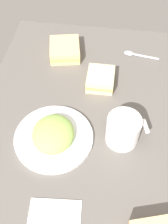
% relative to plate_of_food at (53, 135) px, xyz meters
% --- Properties ---
extents(tabletop, '(0.90, 0.64, 0.02)m').
position_rel_plate_of_food_xyz_m(tabletop, '(-0.08, 0.07, -0.03)').
color(tabletop, '#5B5651').
rests_on(tabletop, ground).
extents(plate_of_food, '(0.22, 0.22, 0.06)m').
position_rel_plate_of_food_xyz_m(plate_of_food, '(0.00, 0.00, 0.00)').
color(plate_of_food, white).
rests_on(plate_of_food, tabletop).
extents(coffee_mug_black, '(0.09, 0.12, 0.09)m').
position_rel_plate_of_food_xyz_m(coffee_mug_black, '(-0.03, 0.19, 0.03)').
color(coffee_mug_black, white).
rests_on(coffee_mug_black, tabletop).
extents(sandwich_main, '(0.13, 0.12, 0.04)m').
position_rel_plate_of_food_xyz_m(sandwich_main, '(-0.36, -0.03, 0.00)').
color(sandwich_main, '#DBB77A').
rests_on(sandwich_main, tabletop).
extents(sandwich_side, '(0.10, 0.09, 0.04)m').
position_rel_plate_of_food_xyz_m(sandwich_side, '(-0.23, 0.11, 0.00)').
color(sandwich_side, beige).
rests_on(sandwich_side, tabletop).
extents(spoon, '(0.04, 0.13, 0.01)m').
position_rel_plate_of_food_xyz_m(spoon, '(-0.39, 0.22, -0.01)').
color(spoon, silver).
rests_on(spoon, tabletop).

